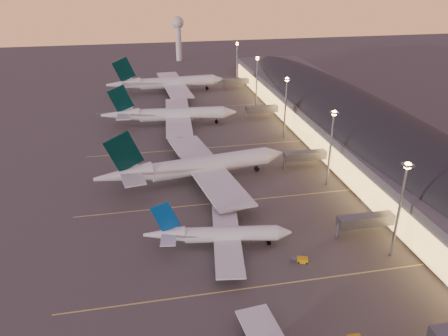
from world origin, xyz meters
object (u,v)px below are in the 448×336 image
airliner_wide_near (195,167)px  radar_tower (178,31)px  airliner_wide_mid (170,115)px  airliner_narrow_north (218,235)px  baggage_tug_c (300,260)px  airliner_wide_far (167,83)px

airliner_wide_near → radar_tower: size_ratio=2.02×
airliner_wide_near → airliner_wide_mid: bearing=84.0°
airliner_narrow_north → airliner_wide_mid: (-3.83, 97.89, 1.50)m
airliner_narrow_north → radar_tower: 248.67m
airliner_narrow_north → airliner_wide_near: (-0.61, 38.75, 1.88)m
airliner_wide_mid → baggage_tug_c: 110.83m
airliner_wide_mid → radar_tower: radar_tower is taller
airliner_narrow_north → airliner_wide_far: airliner_wide_far is taller
airliner_wide_mid → radar_tower: 151.84m
airliner_wide_mid → radar_tower: (19.85, 149.59, 16.83)m
airliner_narrow_north → airliner_wide_near: size_ratio=0.58×
airliner_narrow_north → airliner_wide_near: bearing=99.3°
airliner_wide_far → airliner_wide_mid: bearing=-96.8°
airliner_wide_near → baggage_tug_c: 53.15m
baggage_tug_c → airliner_narrow_north: bearing=168.1°
radar_tower → airliner_wide_far: bearing=-100.2°
airliner_narrow_north → baggage_tug_c: bearing=-21.0°
airliner_wide_near → radar_tower: radar_tower is taller
airliner_wide_near → baggage_tug_c: airliner_wide_near is taller
airliner_narrow_north → airliner_wide_far: size_ratio=0.57×
airliner_narrow_north → airliner_wide_mid: 97.97m
airliner_wide_far → radar_tower: bearing=76.3°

